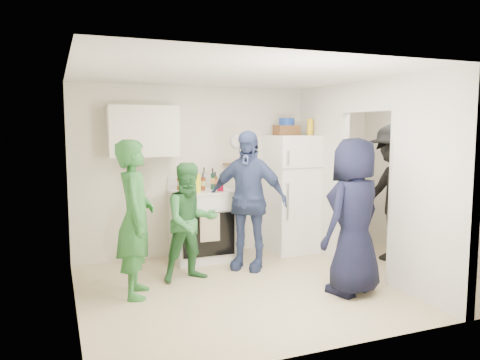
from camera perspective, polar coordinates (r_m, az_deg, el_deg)
name	(u,v)px	position (r m, az deg, el deg)	size (l,w,h in m)	color
floor	(283,283)	(5.90, 5.26, -12.39)	(4.80, 4.80, 0.00)	beige
wall_back	(234,170)	(7.17, -0.80, 1.21)	(4.80, 4.80, 0.00)	silver
wall_front	(374,203)	(4.20, 16.02, -2.74)	(4.80, 4.80, 0.00)	silver
wall_left	(72,192)	(5.02, -19.82, -1.41)	(3.40, 3.40, 0.00)	silver
wall_right	(439,175)	(7.05, 23.05, 0.61)	(3.40, 3.40, 0.00)	silver
ceiling	(285,76)	(5.62, 5.53, 12.51)	(4.80, 4.80, 0.00)	white
partition_pier_back	(322,171)	(7.17, 9.94, 1.11)	(0.12, 1.20, 2.50)	silver
partition_pier_front	(430,188)	(5.43, 22.19, -0.94)	(0.12, 1.20, 2.50)	silver
partition_header	(369,96)	(6.24, 15.51, 9.86)	(0.12, 1.00, 0.40)	silver
stove	(202,225)	(6.78, -4.71, -5.48)	(0.85, 0.71, 1.01)	white
upper_cabinet	(143,131)	(6.59, -11.73, 5.84)	(0.95, 0.34, 0.70)	silver
fridge	(293,193)	(7.24, 6.49, -1.64)	(0.73, 0.71, 1.78)	white
wicker_basket	(286,130)	(7.17, 5.69, 6.05)	(0.35, 0.25, 0.15)	brown
blue_bowl	(287,122)	(7.17, 5.70, 7.09)	(0.24, 0.24, 0.11)	navy
yellow_cup_stack_top	(310,127)	(7.19, 8.53, 6.41)	(0.09, 0.09, 0.25)	yellow
wall_clock	(237,141)	(7.15, -0.37, 4.81)	(0.22, 0.22, 0.03)	white
spice_shelf	(235,164)	(7.12, -0.65, 1.98)	(0.35, 0.08, 0.03)	olive
nook_window	(428,145)	(7.15, 21.95, 3.95)	(0.03, 0.70, 0.80)	black
nook_window_frame	(427,145)	(7.14, 21.86, 3.95)	(0.04, 0.76, 0.86)	white
nook_valance	(427,120)	(7.12, 21.83, 6.76)	(0.04, 0.82, 0.18)	white
yellow_cup_stack_stove	(197,183)	(6.43, -5.21, -0.42)	(0.09, 0.09, 0.25)	yellow
red_cup	(220,187)	(6.56, -2.41, -0.83)	(0.09, 0.09, 0.12)	#B50C2C
person_green_left	(135,219)	(5.37, -12.63, -4.63)	(0.65, 0.42, 1.77)	#317A3B
person_green_center	(191,222)	(5.85, -6.01, -5.09)	(0.72, 0.56, 1.47)	#337443
person_denim	(247,200)	(6.27, 0.87, -2.47)	(1.09, 0.45, 1.86)	navy
person_navy	(354,216)	(5.48, 13.72, -4.33)	(0.87, 0.57, 1.79)	black
person_nook	(395,193)	(6.92, 18.40, -1.57)	(1.26, 0.73, 1.96)	black
bottle_a	(179,182)	(6.72, -7.43, -0.19)	(0.06, 0.06, 0.24)	brown
bottle_b	(190,183)	(6.52, -6.16, -0.34)	(0.08, 0.08, 0.25)	#17452B
bottle_c	(192,180)	(6.79, -5.86, 0.01)	(0.06, 0.06, 0.27)	silver
bottle_d	(203,182)	(6.62, -4.52, -0.19)	(0.06, 0.06, 0.26)	maroon
bottle_e	(204,178)	(6.89, -4.41, 0.28)	(0.06, 0.06, 0.31)	#A0A7B1
bottle_f	(213,179)	(6.75, -3.34, 0.16)	(0.06, 0.06, 0.31)	#174030
bottle_g	(215,180)	(6.87, -3.06, 0.00)	(0.07, 0.07, 0.24)	brown
bottle_h	(183,181)	(6.50, -6.94, -0.10)	(0.08, 0.08, 0.31)	silver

